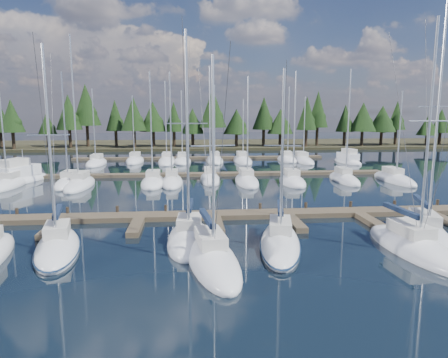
{
  "coord_description": "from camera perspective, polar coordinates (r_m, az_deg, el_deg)",
  "views": [
    {
      "loc": [
        -2.03,
        -13.83,
        8.56
      ],
      "look_at": [
        1.16,
        22.0,
        2.54
      ],
      "focal_mm": 32.0,
      "sensor_mm": 36.0,
      "label": 1
    }
  ],
  "objects": [
    {
      "name": "ground",
      "position": [
        44.71,
        -2.39,
        -1.54
      ],
      "size": [
        260.0,
        260.0,
        0.0
      ],
      "primitive_type": "plane",
      "color": "black",
      "rests_on": "ground"
    },
    {
      "name": "front_sailboat_5",
      "position": [
        27.78,
        25.47,
        -8.77
      ],
      "size": [
        3.64,
        9.28,
        14.65
      ],
      "color": "white",
      "rests_on": "ground"
    },
    {
      "name": "motor_yacht_right",
      "position": [
        71.73,
        17.25,
        2.58
      ],
      "size": [
        3.58,
        8.28,
        4.0
      ],
      "color": "white",
      "rests_on": "ground"
    },
    {
      "name": "motor_yacht_left",
      "position": [
        55.42,
        -27.32,
        0.11
      ],
      "size": [
        6.4,
        10.28,
        4.89
      ],
      "color": "white",
      "rests_on": "ground"
    },
    {
      "name": "main_dock",
      "position": [
        32.35,
        -1.32,
        -5.46
      ],
      "size": [
        44.0,
        6.13,
        0.9
      ],
      "color": "brown",
      "rests_on": "ground"
    },
    {
      "name": "front_sailboat_6",
      "position": [
        31.11,
        26.79,
        -6.93
      ],
      "size": [
        5.24,
        9.55,
        16.21
      ],
      "color": "white",
      "rests_on": "ground"
    },
    {
      "name": "far_shore",
      "position": [
        104.18,
        -3.97,
        4.93
      ],
      "size": [
        220.0,
        30.0,
        0.6
      ],
      "primitive_type": "cube",
      "color": "#2F2C1A",
      "rests_on": "ground"
    },
    {
      "name": "tree_line",
      "position": [
        94.14,
        -6.68,
        8.77
      ],
      "size": [
        184.66,
        11.88,
        14.5
      ],
      "color": "black",
      "rests_on": "far_shore"
    },
    {
      "name": "back_sailboat_rows",
      "position": [
        59.1,
        -2.95,
        1.42
      ],
      "size": [
        49.19,
        32.37,
        17.76
      ],
      "color": "white",
      "rests_on": "ground"
    },
    {
      "name": "front_sailboat_1",
      "position": [
        27.15,
        -22.67,
        -8.99
      ],
      "size": [
        4.29,
        8.52,
        13.18
      ],
      "color": "white",
      "rests_on": "ground"
    },
    {
      "name": "front_sailboat_2",
      "position": [
        26.88,
        -4.99,
        -8.43
      ],
      "size": [
        3.26,
        7.83,
        14.3
      ],
      "color": "white",
      "rests_on": "ground"
    },
    {
      "name": "back_docks",
      "position": [
        64.0,
        -3.23,
        1.98
      ],
      "size": [
        50.0,
        21.8,
        0.4
      ],
      "color": "brown",
      "rests_on": "ground"
    },
    {
      "name": "front_sailboat_4",
      "position": [
        26.23,
        8.01,
        -9.0
      ],
      "size": [
        4.42,
        9.48,
        11.92
      ],
      "color": "white",
      "rests_on": "ground"
    },
    {
      "name": "front_sailboat_3",
      "position": [
        23.43,
        -1.74,
        -11.2
      ],
      "size": [
        3.86,
        9.65,
        12.33
      ],
      "color": "white",
      "rests_on": "ground"
    }
  ]
}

